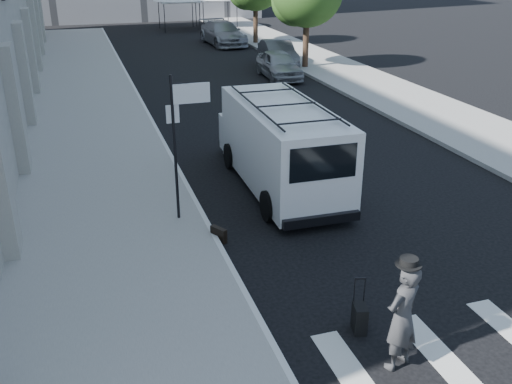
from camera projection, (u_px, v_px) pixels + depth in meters
ground at (330, 271)px, 11.94m from camera, size 120.00×120.00×0.00m
sidewalk_left at (87, 101)px, 24.71m from camera, size 4.50×48.00×0.15m
sidewalk_right at (328, 66)px, 31.91m from camera, size 4.00×56.00×0.15m
sign_pole at (183, 118)px, 13.02m from camera, size 1.03×0.07×3.50m
businessman at (402, 317)px, 8.89m from camera, size 0.80×0.68×1.87m
briefcase at (219, 234)px, 13.09m from camera, size 0.32×0.44×0.34m
suitcase at (360, 318)px, 9.98m from camera, size 0.30×0.40×0.99m
cargo_van at (280, 145)px, 15.74m from camera, size 2.30×6.28×2.35m
parked_car_a at (279, 65)px, 29.11m from camera, size 1.84×4.15×1.39m
parked_car_b at (278, 53)px, 32.06m from camera, size 1.95×4.44×1.42m
parked_car_c at (223, 33)px, 39.06m from camera, size 2.54×5.49×1.55m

